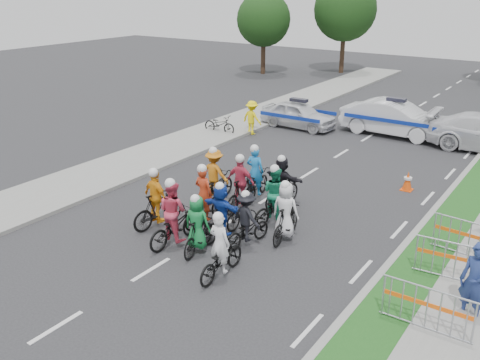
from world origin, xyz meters
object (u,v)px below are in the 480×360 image
Objects in this scene: rider_7 at (286,217)px; rider_8 at (275,201)px; rider_3 at (157,204)px; barrier_1 at (455,264)px; spectator_0 at (475,282)px; rider_6 at (205,204)px; rider_9 at (241,189)px; police_car_0 at (298,115)px; marshal_hiviz at (252,118)px; barrier_2 at (469,241)px; cone_0 at (408,181)px; rider_11 at (282,185)px; parked_bike at (219,124)px; tree_3 at (345,10)px; police_car_1 at (394,118)px; barrier_0 at (426,311)px; rider_4 at (247,224)px; rider_0 at (221,255)px; rider_1 at (198,230)px; rider_12 at (256,181)px; rider_2 at (174,220)px; rider_10 at (215,180)px; tree_0 at (264,19)px.

rider_8 is (-0.87, 0.88, -0.01)m from rider_7.
rider_3 is 0.97× the size of barrier_1.
spectator_0 is 1.55m from barrier_1.
rider_6 is 1.05× the size of spectator_0.
rider_9 reaches higher than police_car_0.
marshal_hiviz is 0.82× the size of barrier_2.
police_car_0 reaches higher than cone_0.
rider_11 is 9.40m from parked_bike.
tree_3 is (-4.04, 19.53, 4.06)m from marshal_hiviz.
police_car_1 reaches higher than barrier_0.
rider_9 is 6.94m from barrier_2.
rider_7 is at bearing -117.88° from rider_4.
rider_6 is (-2.28, 2.27, 0.05)m from rider_0.
rider_1 is at bearing -156.87° from spectator_0.
police_car_1 is 8.49m from parked_bike.
rider_9 is 11.69m from police_car_1.
marshal_hiviz is at bearing -40.99° from rider_8.
barrier_0 is 0.27× the size of tree_3.
police_car_0 is at bearing 147.05° from spectator_0.
police_car_1 is at bearing -90.05° from rider_3.
rider_12 reaches higher than rider_9.
rider_0 is 2.28m from rider_2.
rider_6 is at bearing -162.64° from police_car_0.
rider_4 is 0.24× the size of tree_3.
parked_bike is at bearing -55.36° from rider_10.
rider_0 is at bearing 110.00° from rider_11.
rider_8 is 0.31× the size of tree_0.
barrier_1 is at bearing -152.63° from police_car_1.
barrier_1 is 32.09m from tree_0.
spectator_0 is (6.96, 0.95, 0.25)m from rider_1.
police_car_0 is at bearing -69.33° from rider_7.
rider_0 is 0.93× the size of rider_9.
marshal_hiviz is at bearing 156.20° from spectator_0.
rider_8 is 28.30m from tree_0.
rider_11 is at bearing 136.22° from marshal_hiviz.
barrier_2 is 0.27× the size of tree_3.
police_car_0 is (-3.23, 13.36, -0.08)m from rider_2.
police_car_1 is (2.46, 14.11, 0.10)m from rider_3.
rider_7 is at bearing -105.97° from cone_0.
rider_1 is 7.03m from spectator_0.
rider_0 is at bearing 136.01° from rider_6.
barrier_2 is at bearing 167.63° from rider_12.
rider_9 is 0.31× the size of tree_0.
rider_4 is 11.93m from parked_bike.
spectator_0 is 2.68× the size of cone_0.
barrier_0 is 1.00× the size of barrier_1.
rider_1 reaches higher than barrier_1.
marshal_hiviz reaches higher than barrier_2.
rider_8 reaches higher than barrier_2.
rider_11 is 4.89m from cone_0.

